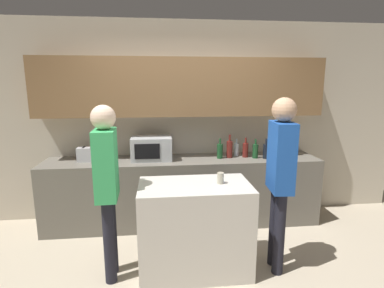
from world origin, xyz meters
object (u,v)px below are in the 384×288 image
(microwave, at_px, (152,148))
(bottle_2, at_px, (236,149))
(bottle_0, at_px, (220,151))
(bottle_3, at_px, (245,150))
(person_center, at_px, (280,170))
(bottle_1, at_px, (229,149))
(toaster, at_px, (88,154))
(bottle_7, at_px, (281,151))
(person_left, at_px, (107,179))
(bottle_5, at_px, (266,151))
(cup_0, at_px, (221,178))
(bottle_6, at_px, (270,147))
(potted_plant, at_px, (291,141))
(bottle_4, at_px, (255,151))

(microwave, relative_size, bottle_2, 2.19)
(bottle_0, xyz_separation_m, bottle_3, (0.36, 0.03, -0.00))
(microwave, height_order, person_center, person_center)
(bottle_1, relative_size, bottle_2, 1.32)
(toaster, bearing_deg, bottle_1, -0.70)
(bottle_7, xyz_separation_m, person_center, (-0.46, -1.11, 0.07))
(person_left, distance_m, person_center, 1.65)
(microwave, distance_m, bottle_7, 1.73)
(microwave, distance_m, bottle_2, 1.16)
(bottle_2, bearing_deg, person_center, -85.02)
(bottle_5, xyz_separation_m, cup_0, (-0.81, -0.99, -0.03))
(person_left, bearing_deg, bottle_2, 125.82)
(toaster, height_order, bottle_3, bottle_3)
(bottle_1, height_order, bottle_3, bottle_1)
(bottle_0, height_order, bottle_6, bottle_6)
(person_left, bearing_deg, bottle_1, 125.84)
(potted_plant, bearing_deg, toaster, 180.00)
(toaster, relative_size, potted_plant, 0.66)
(bottle_0, bearing_deg, bottle_6, 6.96)
(bottle_3, bearing_deg, bottle_1, -178.85)
(potted_plant, height_order, bottle_1, potted_plant)
(bottle_3, xyz_separation_m, bottle_7, (0.47, -0.06, -0.02))
(bottle_0, bearing_deg, potted_plant, 2.76)
(bottle_7, bearing_deg, person_center, -112.76)
(bottle_3, xyz_separation_m, person_center, (0.01, -1.17, 0.06))
(bottle_4, bearing_deg, cup_0, -123.60)
(bottle_1, bearing_deg, bottle_7, -4.89)
(bottle_0, distance_m, person_left, 1.69)
(microwave, bearing_deg, bottle_0, -2.95)
(microwave, relative_size, bottle_4, 2.01)
(bottle_7, relative_size, person_center, 0.13)
(potted_plant, relative_size, bottle_4, 1.53)
(toaster, height_order, bottle_2, bottle_2)
(bottle_0, relative_size, bottle_2, 1.13)
(bottle_1, bearing_deg, microwave, 178.85)
(toaster, height_order, person_center, person_center)
(microwave, height_order, cup_0, microwave)
(toaster, height_order, bottle_1, bottle_1)
(toaster, bearing_deg, potted_plant, 0.00)
(bottle_5, relative_size, bottle_6, 0.85)
(bottle_6, relative_size, person_left, 0.19)
(microwave, distance_m, toaster, 0.81)
(person_center, bearing_deg, bottle_5, -7.34)
(bottle_2, bearing_deg, bottle_0, -154.99)
(bottle_5, bearing_deg, bottle_2, 151.28)
(bottle_5, bearing_deg, bottle_1, 167.96)
(potted_plant, height_order, bottle_0, potted_plant)
(microwave, xyz_separation_m, bottle_5, (1.51, -0.12, -0.05))
(microwave, relative_size, bottle_5, 1.94)
(bottle_0, relative_size, bottle_3, 1.01)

